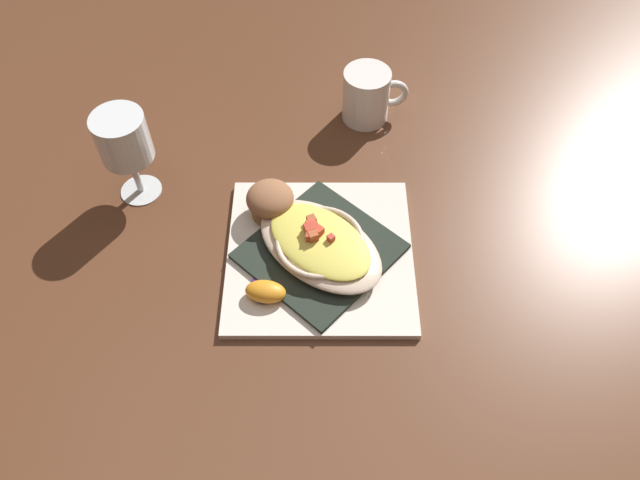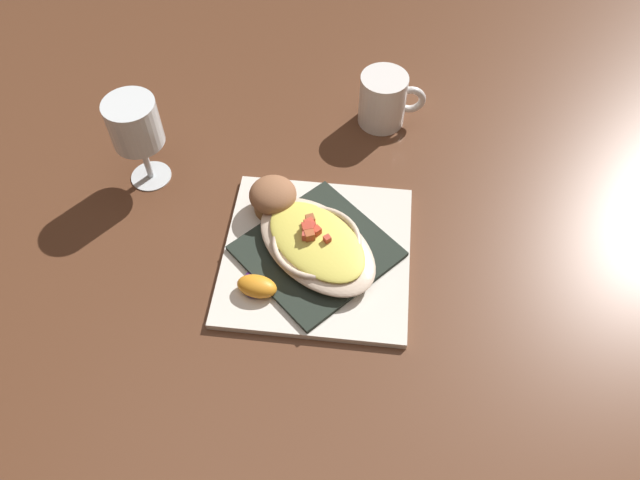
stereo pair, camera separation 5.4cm
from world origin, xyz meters
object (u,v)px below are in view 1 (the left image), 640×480
object	(u,v)px
stemmed_glass	(124,142)
gratin_dish	(320,243)
muffin	(270,201)
coffee_mug	(367,98)
orange_garnish	(265,291)
square_plate	(320,255)

from	to	relation	value
stemmed_glass	gratin_dish	bearing A→B (deg)	59.01
gratin_dish	muffin	world-z (taller)	muffin
gratin_dish	coffee_mug	xyz separation A→B (m)	(-0.28, 0.11, 0.01)
muffin	orange_garnish	distance (m)	0.14
gratin_dish	orange_garnish	bearing A→B (deg)	-52.92
square_plate	coffee_mug	bearing A→B (deg)	158.24
coffee_mug	gratin_dish	bearing A→B (deg)	-21.79
square_plate	orange_garnish	size ratio (longest dim) A/B	4.24
square_plate	stemmed_glass	xyz separation A→B (m)	(-0.16, -0.26, 0.10)
stemmed_glass	muffin	bearing A→B (deg)	68.94
square_plate	gratin_dish	world-z (taller)	gratin_dish
gratin_dish	coffee_mug	distance (m)	0.30
stemmed_glass	orange_garnish	bearing A→B (deg)	39.48
coffee_mug	muffin	bearing A→B (deg)	-41.18
orange_garnish	muffin	bearing A→B (deg)	172.79
square_plate	coffee_mug	world-z (taller)	coffee_mug
gratin_dish	stemmed_glass	distance (m)	0.31
orange_garnish	coffee_mug	distance (m)	0.39
gratin_dish	stemmed_glass	xyz separation A→B (m)	(-0.16, -0.26, 0.07)
muffin	square_plate	bearing A→B (deg)	38.14
stemmed_glass	coffee_mug	bearing A→B (deg)	108.49
orange_garnish	stemmed_glass	xyz separation A→B (m)	(-0.22, -0.18, 0.08)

